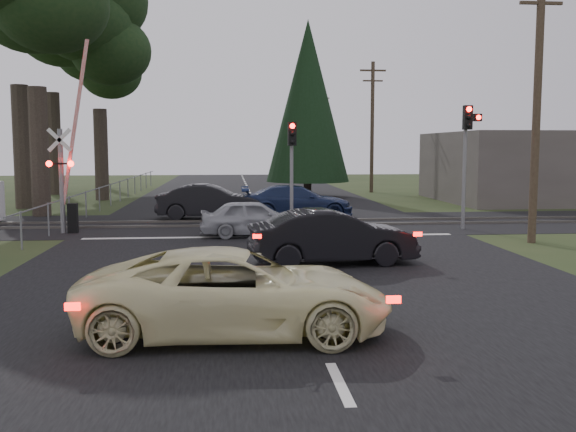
{
  "coord_description": "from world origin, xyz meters",
  "views": [
    {
      "loc": [
        -1.44,
        -14.13,
        3.13
      ],
      "look_at": [
        0.13,
        2.9,
        1.3
      ],
      "focal_mm": 40.0,
      "sensor_mm": 36.0,
      "label": 1
    }
  ],
  "objects": [
    {
      "name": "utility_pole_near",
      "position": [
        8.5,
        6.0,
        4.73
      ],
      "size": [
        1.8,
        0.26,
        9.0
      ],
      "color": "#4C3D2D",
      "rests_on": "ground"
    },
    {
      "name": "utility_pole_far",
      "position": [
        8.5,
        55.0,
        4.73
      ],
      "size": [
        1.8,
        0.26,
        9.0
      ],
      "color": "#4C3D2D",
      "rests_on": "ground"
    },
    {
      "name": "conifer_tree",
      "position": [
        3.5,
        26.0,
        5.99
      ],
      "size": [
        5.2,
        5.2,
        11.0
      ],
      "color": "#473D33",
      "rests_on": "ground"
    },
    {
      "name": "blue_sedan",
      "position": [
        1.57,
        14.2,
        0.72
      ],
      "size": [
        5.0,
        2.09,
        1.44
      ],
      "primitive_type": "imported",
      "rotation": [
        0.0,
        0.0,
        1.56
      ],
      "color": "#19254B",
      "rests_on": "ground"
    },
    {
      "name": "dark_car_far",
      "position": [
        -2.27,
        14.05,
        0.76
      ],
      "size": [
        4.71,
        1.92,
        1.52
      ],
      "primitive_type": "imported",
      "rotation": [
        0.0,
        0.0,
        1.5
      ],
      "color": "black",
      "rests_on": "ground"
    },
    {
      "name": "utility_pole_mid",
      "position": [
        8.5,
        30.0,
        4.73
      ],
      "size": [
        1.8,
        0.26,
        9.0
      ],
      "color": "#4C3D2D",
      "rests_on": "ground"
    },
    {
      "name": "stop_line",
      "position": [
        0.0,
        8.2,
        0.01
      ],
      "size": [
        13.0,
        0.35,
        0.0
      ],
      "primitive_type": "cube",
      "color": "silver",
      "rests_on": "ground"
    },
    {
      "name": "ground",
      "position": [
        0.0,
        0.0,
        0.0
      ],
      "size": [
        120.0,
        120.0,
        0.0
      ],
      "primitive_type": "plane",
      "color": "#273618",
      "rests_on": "ground"
    },
    {
      "name": "building_right",
      "position": [
        18.0,
        22.0,
        2.0
      ],
      "size": [
        14.0,
        10.0,
        4.0
      ],
      "primitive_type": "cube",
      "color": "#59514C",
      "rests_on": "ground"
    },
    {
      "name": "rail_near",
      "position": [
        0.0,
        11.2,
        0.05
      ],
      "size": [
        120.0,
        0.12,
        0.1
      ],
      "primitive_type": "cube",
      "color": "#59544C",
      "rests_on": "ground"
    },
    {
      "name": "dark_hatchback",
      "position": [
        1.31,
        2.74,
        0.73
      ],
      "size": [
        4.58,
        1.97,
        1.47
      ],
      "primitive_type": "imported",
      "rotation": [
        0.0,
        0.0,
        1.67
      ],
      "color": "black",
      "rests_on": "ground"
    },
    {
      "name": "traffic_signal_center",
      "position": [
        1.0,
        10.68,
        2.81
      ],
      "size": [
        0.32,
        0.48,
        4.1
      ],
      "color": "slate",
      "rests_on": "ground"
    },
    {
      "name": "euc_tree_d",
      "position": [
        -13.0,
        30.0,
        11.91
      ],
      "size": [
        7.5,
        7.5,
        16.5
      ],
      "color": "#473D33",
      "rests_on": "ground"
    },
    {
      "name": "traffic_signal_right",
      "position": [
        7.55,
        9.47,
        3.31
      ],
      "size": [
        0.68,
        0.48,
        4.7
      ],
      "color": "slate",
      "rests_on": "ground"
    },
    {
      "name": "cream_coupe",
      "position": [
        -1.34,
        -3.58,
        0.72
      ],
      "size": [
        5.26,
        2.57,
        1.44
      ],
      "primitive_type": "imported",
      "rotation": [
        0.0,
        0.0,
        1.53
      ],
      "color": "beige",
      "rests_on": "ground"
    },
    {
      "name": "silver_car",
      "position": [
        -0.57,
        8.36,
        0.65
      ],
      "size": [
        3.87,
        1.7,
        1.3
      ],
      "primitive_type": "imported",
      "rotation": [
        0.0,
        0.0,
        1.61
      ],
      "color": "#A3A6AB",
      "rests_on": "ground"
    },
    {
      "name": "euc_tree_c",
      "position": [
        -9.0,
        25.0,
        9.51
      ],
      "size": [
        6.0,
        6.0,
        13.2
      ],
      "color": "#473D33",
      "rests_on": "ground"
    },
    {
      "name": "rail_corridor",
      "position": [
        0.0,
        12.0,
        0.01
      ],
      "size": [
        120.0,
        8.0,
        0.01
      ],
      "primitive_type": "cube",
      "color": "black",
      "rests_on": "ground"
    },
    {
      "name": "euc_tree_e",
      "position": [
        -11.0,
        36.0,
        9.51
      ],
      "size": [
        6.0,
        6.0,
        13.2
      ],
      "color": "#473D33",
      "rests_on": "ground"
    },
    {
      "name": "road",
      "position": [
        0.0,
        10.0,
        0.01
      ],
      "size": [
        14.0,
        100.0,
        0.01
      ],
      "primitive_type": "cube",
      "color": "black",
      "rests_on": "ground"
    },
    {
      "name": "fence_left",
      "position": [
        -7.8,
        22.5,
        0.0
      ],
      "size": [
        0.1,
        36.0,
        1.2
      ],
      "primitive_type": null,
      "color": "slate",
      "rests_on": "ground"
    },
    {
      "name": "rail_far",
      "position": [
        0.0,
        12.8,
        0.05
      ],
      "size": [
        120.0,
        0.12,
        0.1
      ],
      "primitive_type": "cube",
      "color": "#59544C",
      "rests_on": "ground"
    },
    {
      "name": "crossing_signal",
      "position": [
        -7.27,
        9.79,
        2.06
      ],
      "size": [
        1.62,
        0.38,
        6.96
      ],
      "color": "slate",
      "rests_on": "ground"
    }
  ]
}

